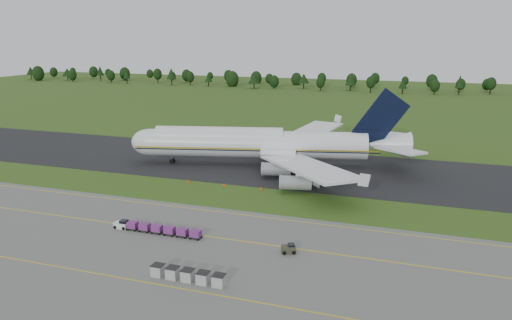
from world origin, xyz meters
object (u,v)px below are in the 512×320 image
at_px(aircraft, 262,143).
at_px(uld_row, 188,275).
at_px(utility_cart, 288,249).
at_px(edge_markers, 224,185).
at_px(baggage_train, 156,229).

xyz_separation_m(aircraft, uld_row, (10.47, -64.94, -5.10)).
bearing_deg(aircraft, utility_cart, -67.24).
bearing_deg(uld_row, utility_cart, 50.85).
relative_size(uld_row, edge_markers, 0.61).
bearing_deg(utility_cart, baggage_train, 178.96).
height_order(aircraft, utility_cart, aircraft).
height_order(aircraft, edge_markers, aircraft).
bearing_deg(edge_markers, baggage_train, -91.42).
bearing_deg(baggage_train, aircraft, 86.82).
bearing_deg(aircraft, baggage_train, -93.18).
relative_size(baggage_train, edge_markers, 0.91).
xyz_separation_m(aircraft, utility_cart, (21.54, -51.34, -5.36)).
distance_m(utility_cart, uld_row, 17.54).
bearing_deg(edge_markers, utility_cart, -51.99).
bearing_deg(baggage_train, utility_cart, -1.04).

